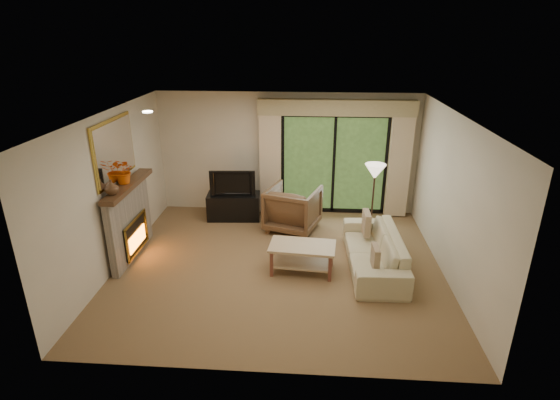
# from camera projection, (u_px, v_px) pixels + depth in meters

# --- Properties ---
(floor) EXTENTS (5.50, 5.50, 0.00)m
(floor) POSITION_uv_depth(u_px,v_px,m) (279.00, 266.00, 7.51)
(floor) COLOR brown
(floor) RESTS_ON ground
(ceiling) EXTENTS (5.50, 5.50, 0.00)m
(ceiling) POSITION_uv_depth(u_px,v_px,m) (279.00, 115.00, 6.55)
(ceiling) COLOR silver
(ceiling) RESTS_ON ground
(wall_back) EXTENTS (5.00, 0.00, 5.00)m
(wall_back) POSITION_uv_depth(u_px,v_px,m) (287.00, 154.00, 9.35)
(wall_back) COLOR beige
(wall_back) RESTS_ON ground
(wall_front) EXTENTS (5.00, 0.00, 5.00)m
(wall_front) POSITION_uv_depth(u_px,v_px,m) (262.00, 278.00, 4.71)
(wall_front) COLOR beige
(wall_front) RESTS_ON ground
(wall_left) EXTENTS (0.00, 5.00, 5.00)m
(wall_left) POSITION_uv_depth(u_px,v_px,m) (113.00, 191.00, 7.21)
(wall_left) COLOR beige
(wall_left) RESTS_ON ground
(wall_right) EXTENTS (0.00, 5.00, 5.00)m
(wall_right) POSITION_uv_depth(u_px,v_px,m) (453.00, 200.00, 6.85)
(wall_right) COLOR beige
(wall_right) RESTS_ON ground
(fireplace) EXTENTS (0.24, 1.70, 1.37)m
(fireplace) POSITION_uv_depth(u_px,v_px,m) (130.00, 220.00, 7.61)
(fireplace) COLOR gray
(fireplace) RESTS_ON floor
(mirror) EXTENTS (0.07, 1.45, 1.02)m
(mirror) POSITION_uv_depth(u_px,v_px,m) (115.00, 150.00, 7.15)
(mirror) COLOR gold
(mirror) RESTS_ON wall_left
(sliding_door) EXTENTS (2.26, 0.10, 2.16)m
(sliding_door) POSITION_uv_depth(u_px,v_px,m) (334.00, 164.00, 9.31)
(sliding_door) COLOR black
(sliding_door) RESTS_ON floor
(curtain_left) EXTENTS (0.45, 0.18, 2.35)m
(curtain_left) POSITION_uv_depth(u_px,v_px,m) (270.00, 160.00, 9.26)
(curtain_left) COLOR #CAB18E
(curtain_left) RESTS_ON floor
(curtain_right) EXTENTS (0.45, 0.18, 2.35)m
(curtain_right) POSITION_uv_depth(u_px,v_px,m) (399.00, 163.00, 9.08)
(curtain_right) COLOR #CAB18E
(curtain_right) RESTS_ON floor
(cornice) EXTENTS (3.20, 0.24, 0.32)m
(cornice) POSITION_uv_depth(u_px,v_px,m) (337.00, 107.00, 8.78)
(cornice) COLOR tan
(cornice) RESTS_ON wall_back
(media_console) EXTENTS (1.13, 0.57, 0.55)m
(media_console) POSITION_uv_depth(u_px,v_px,m) (234.00, 206.00, 9.29)
(media_console) COLOR black
(media_console) RESTS_ON floor
(tv) EXTENTS (0.95, 0.19, 0.54)m
(tv) POSITION_uv_depth(u_px,v_px,m) (233.00, 182.00, 9.09)
(tv) COLOR black
(tv) RESTS_ON media_console
(armchair) EXTENTS (1.22, 1.23, 0.89)m
(armchair) POSITION_uv_depth(u_px,v_px,m) (293.00, 209.00, 8.72)
(armchair) COLOR brown
(armchair) RESTS_ON floor
(sofa) EXTENTS (0.90, 2.16, 0.62)m
(sofa) POSITION_uv_depth(u_px,v_px,m) (374.00, 250.00, 7.37)
(sofa) COLOR #BCB188
(sofa) RESTS_ON floor
(pillow_near) EXTENTS (0.10, 0.35, 0.35)m
(pillow_near) POSITION_uv_depth(u_px,v_px,m) (375.00, 257.00, 6.73)
(pillow_near) COLOR brown
(pillow_near) RESTS_ON sofa
(pillow_far) EXTENTS (0.12, 0.42, 0.41)m
(pillow_far) POSITION_uv_depth(u_px,v_px,m) (366.00, 223.00, 7.87)
(pillow_far) COLOR brown
(pillow_far) RESTS_ON sofa
(coffee_table) EXTENTS (1.13, 0.69, 0.48)m
(coffee_table) POSITION_uv_depth(u_px,v_px,m) (302.00, 258.00, 7.26)
(coffee_table) COLOR tan
(coffee_table) RESTS_ON floor
(floor_lamp) EXTENTS (0.49, 0.49, 1.46)m
(floor_lamp) POSITION_uv_depth(u_px,v_px,m) (373.00, 201.00, 8.35)
(floor_lamp) COLOR beige
(floor_lamp) RESTS_ON floor
(vase) EXTENTS (0.27, 0.27, 0.24)m
(vase) POSITION_uv_depth(u_px,v_px,m) (111.00, 187.00, 6.83)
(vase) COLOR #482E1C
(vase) RESTS_ON fireplace
(branches) EXTENTS (0.45, 0.41, 0.44)m
(branches) POSITION_uv_depth(u_px,v_px,m) (124.00, 171.00, 7.28)
(branches) COLOR #CF4F0B
(branches) RESTS_ON fireplace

